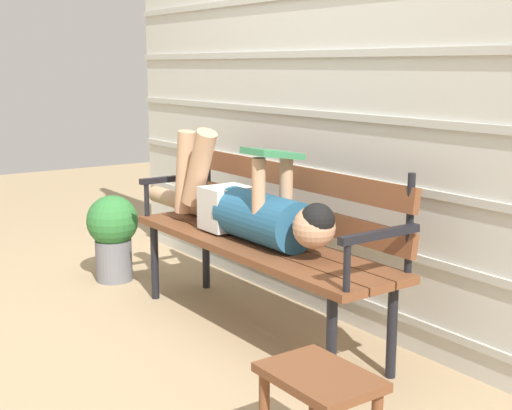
# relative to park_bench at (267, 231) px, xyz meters

# --- Properties ---
(ground_plane) EXTENTS (12.00, 12.00, 0.00)m
(ground_plane) POSITION_rel_park_bench_xyz_m (0.00, -0.19, -0.51)
(ground_plane) COLOR tan
(house_siding) EXTENTS (4.04, 0.08, 2.44)m
(house_siding) POSITION_rel_park_bench_xyz_m (0.00, 0.41, 0.71)
(house_siding) COLOR beige
(house_siding) RESTS_ON ground
(park_bench) EXTENTS (1.72, 0.45, 0.89)m
(park_bench) POSITION_rel_park_bench_xyz_m (0.00, 0.00, 0.00)
(park_bench) COLOR brown
(park_bench) RESTS_ON ground
(reclining_person) EXTENTS (1.71, 0.26, 0.53)m
(reclining_person) POSITION_rel_park_bench_xyz_m (-0.09, -0.07, 0.11)
(reclining_person) COLOR #23567A
(footstool) EXTENTS (0.38, 0.26, 0.37)m
(footstool) POSITION_rel_park_bench_xyz_m (1.16, -0.64, -0.23)
(footstool) COLOR brown
(footstool) RESTS_ON ground
(potted_plant) EXTENTS (0.32, 0.32, 0.54)m
(potted_plant) POSITION_rel_park_bench_xyz_m (-1.22, -0.28, -0.21)
(potted_plant) COLOR slate
(potted_plant) RESTS_ON ground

